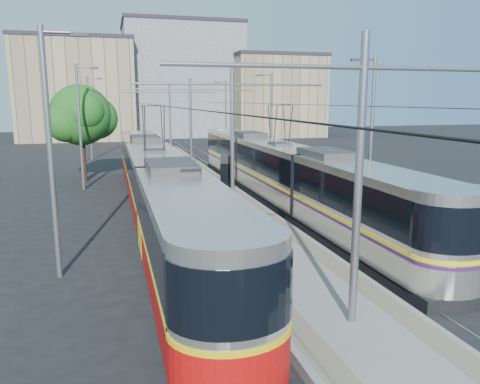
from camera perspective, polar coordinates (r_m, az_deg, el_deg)
name	(u,v)px	position (r m, az deg, el deg)	size (l,w,h in m)	color
ground	(292,276)	(15.99, 6.40, -10.11)	(160.00, 160.00, 0.00)	black
platform	(199,184)	(31.81, -4.99, 0.94)	(4.00, 50.00, 0.30)	gray
tactile_strip_left	(178,183)	(31.56, -7.58, 1.09)	(0.70, 50.00, 0.01)	gray
tactile_strip_right	(220,181)	(32.08, -2.45, 1.34)	(0.70, 50.00, 0.01)	gray
rails	(199,186)	(31.84, -4.99, 0.70)	(8.71, 70.00, 0.03)	gray
track_arrow	(204,331)	(12.42, -4.42, -16.59)	(1.20, 5.00, 0.01)	silver
tram_left	(156,184)	(23.52, -10.24, 1.01)	(2.43, 31.87, 5.50)	black
tram_right	(279,169)	(26.92, 4.80, 2.75)	(2.43, 30.23, 5.50)	black
catenary	(207,121)	(28.54, -4.08, 8.62)	(9.20, 70.00, 7.00)	slate
street_lamps	(188,122)	(35.29, -6.30, 8.51)	(15.18, 38.22, 8.00)	slate
shelter	(227,176)	(26.10, -1.59, 1.98)	(0.99, 1.28, 2.50)	black
tree	(85,116)	(35.51, -18.41, 8.77)	(4.72, 4.37, 6.86)	#382314
building_left	(77,90)	(73.94, -19.23, 11.71)	(16.32, 12.24, 14.48)	#9C8D69
building_centre	(182,80)	(78.73, -7.11, 13.34)	(18.36, 14.28, 17.71)	gray
building_right	(275,96)	(76.24, 4.30, 11.61)	(14.28, 10.20, 12.77)	#9C8D69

